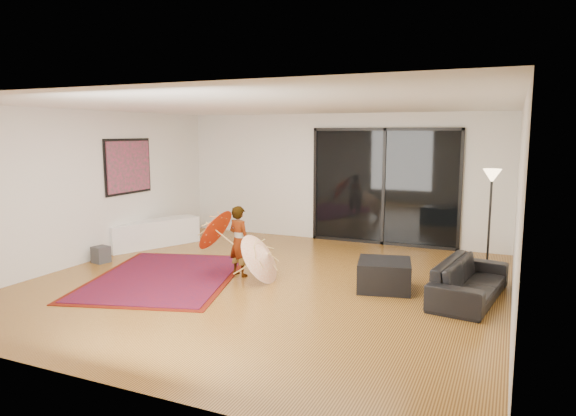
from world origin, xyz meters
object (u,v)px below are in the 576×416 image
Objects in this scene: media_console at (153,233)px; sofa at (470,280)px; child at (239,241)px; ottoman at (384,275)px.

media_console is 1.04× the size of sofa.
child is at bearing -0.14° from media_console.
child is at bearing 102.85° from sofa.
child is at bearing -174.36° from ottoman.
child is (-2.32, -0.23, 0.36)m from ottoman.
sofa is 2.42× the size of ottoman.
sofa is 1.20m from ottoman.
child reaches higher than sofa.
child is (-3.52, -0.26, 0.31)m from sofa.
media_console is at bearing 90.02° from sofa.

